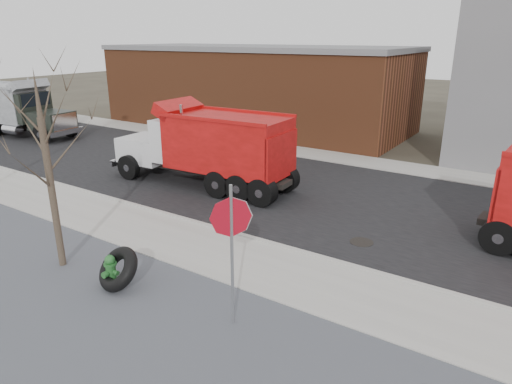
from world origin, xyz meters
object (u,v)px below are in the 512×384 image
Objects in this scene: dump_truck_grey at (16,107)px; fire_hydrant at (111,272)px; stop_sign at (232,234)px; truck_tire at (118,269)px; dump_truck_red_b at (207,145)px.

fire_hydrant is at bearing -31.13° from dump_truck_grey.
dump_truck_grey is (-22.61, 8.54, -0.39)m from stop_sign.
stop_sign is 24.17m from dump_truck_grey.
dump_truck_grey is (-19.41, 8.87, 1.22)m from truck_tire.
fire_hydrant is 0.11× the size of dump_truck_grey.
dump_truck_grey reaches higher than stop_sign.
stop_sign reaches higher than truck_tire.
dump_truck_red_b is (-3.09, 7.54, 1.32)m from fire_hydrant.
dump_truck_grey is at bearing 155.45° from truck_tire.
fire_hydrant is 0.28× the size of stop_sign.
dump_truck_grey is at bearing 153.29° from fire_hydrant.
dump_truck_red_b is (-3.27, 7.45, 1.21)m from truck_tire.
dump_truck_grey reaches higher than dump_truck_red_b.
truck_tire is 21.37m from dump_truck_grey.
truck_tire is 3.60m from stop_sign.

